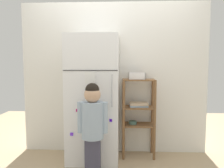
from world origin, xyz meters
The scene contains 6 objects.
ground_plane centered at (0.00, 0.00, 0.00)m, with size 6.00×6.00×0.00m, color tan.
kitchen_wall_back centered at (0.00, 0.33, 1.10)m, with size 2.70×0.03×2.19m, color silver.
refrigerator centered at (-0.27, 0.02, 0.85)m, with size 0.68×0.59×1.69m.
child_standing centered at (-0.22, -0.42, 0.67)m, with size 0.35×0.26×1.10m.
pantry_shelf_unit centered at (0.35, 0.15, 0.66)m, with size 0.46×0.29×1.10m.
fruit_bin centered at (0.33, 0.18, 1.14)m, with size 0.23×0.18×0.09m.
Camera 1 is at (0.13, -3.01, 1.34)m, focal length 36.55 mm.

